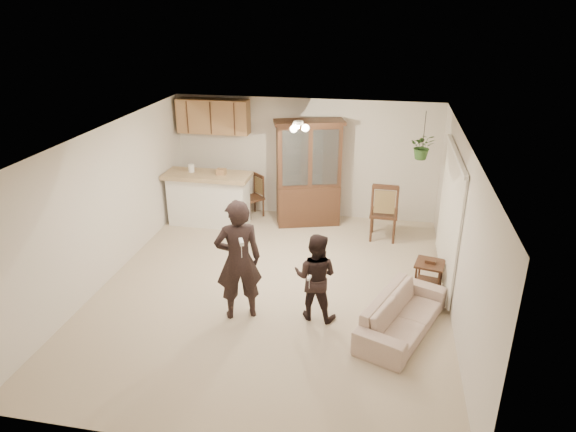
% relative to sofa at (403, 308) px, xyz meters
% --- Properties ---
extents(floor, '(6.50, 6.50, 0.00)m').
position_rel_sofa_xyz_m(floor, '(-2.03, 0.76, -0.37)').
color(floor, '#C3B293').
rests_on(floor, ground).
extents(ceiling, '(5.50, 6.50, 0.02)m').
position_rel_sofa_xyz_m(ceiling, '(-2.03, 0.76, 2.13)').
color(ceiling, white).
rests_on(ceiling, wall_back).
extents(wall_back, '(5.50, 0.02, 2.50)m').
position_rel_sofa_xyz_m(wall_back, '(-2.03, 4.01, 0.88)').
color(wall_back, beige).
rests_on(wall_back, ground).
extents(wall_front, '(5.50, 0.02, 2.50)m').
position_rel_sofa_xyz_m(wall_front, '(-2.03, -2.49, 0.88)').
color(wall_front, beige).
rests_on(wall_front, ground).
extents(wall_left, '(0.02, 6.50, 2.50)m').
position_rel_sofa_xyz_m(wall_left, '(-4.78, 0.76, 0.88)').
color(wall_left, beige).
rests_on(wall_left, ground).
extents(wall_right, '(0.02, 6.50, 2.50)m').
position_rel_sofa_xyz_m(wall_right, '(0.72, 0.76, 0.88)').
color(wall_right, beige).
rests_on(wall_right, ground).
extents(breakfast_bar, '(1.60, 0.55, 1.00)m').
position_rel_sofa_xyz_m(breakfast_bar, '(-3.88, 3.11, 0.13)').
color(breakfast_bar, white).
rests_on(breakfast_bar, floor).
extents(bar_top, '(1.75, 0.70, 0.08)m').
position_rel_sofa_xyz_m(bar_top, '(-3.88, 3.11, 0.68)').
color(bar_top, tan).
rests_on(bar_top, breakfast_bar).
extents(upper_cabinets, '(1.50, 0.34, 0.70)m').
position_rel_sofa_xyz_m(upper_cabinets, '(-3.93, 3.83, 1.73)').
color(upper_cabinets, olive).
rests_on(upper_cabinets, wall_back).
extents(vertical_blinds, '(0.06, 2.30, 2.10)m').
position_rel_sofa_xyz_m(vertical_blinds, '(0.68, 1.66, 0.73)').
color(vertical_blinds, silver).
rests_on(vertical_blinds, wall_right).
extents(ceiling_fixture, '(0.36, 0.36, 0.20)m').
position_rel_sofa_xyz_m(ceiling_fixture, '(-1.83, 1.96, 2.03)').
color(ceiling_fixture, beige).
rests_on(ceiling_fixture, ceiling).
extents(hanging_plant, '(0.43, 0.37, 0.48)m').
position_rel_sofa_xyz_m(hanging_plant, '(0.27, 3.16, 1.48)').
color(hanging_plant, '#255120').
rests_on(hanging_plant, ceiling).
extents(plant_cord, '(0.01, 0.01, 0.65)m').
position_rel_sofa_xyz_m(plant_cord, '(0.27, 3.16, 1.81)').
color(plant_cord, black).
rests_on(plant_cord, ceiling).
extents(sofa, '(1.39, 2.01, 0.73)m').
position_rel_sofa_xyz_m(sofa, '(0.00, 0.00, 0.00)').
color(sofa, beige).
rests_on(sofa, floor).
extents(adult, '(0.77, 0.66, 1.80)m').
position_rel_sofa_xyz_m(adult, '(-2.33, -0.04, 0.53)').
color(adult, black).
rests_on(adult, floor).
extents(child, '(0.72, 0.60, 1.35)m').
position_rel_sofa_xyz_m(child, '(-1.25, 0.13, 0.31)').
color(child, black).
rests_on(child, floor).
extents(china_hutch, '(1.46, 0.90, 2.16)m').
position_rel_sofa_xyz_m(china_hutch, '(-1.88, 3.53, 0.70)').
color(china_hutch, '#331B12').
rests_on(china_hutch, floor).
extents(side_table, '(0.53, 0.53, 0.54)m').
position_rel_sofa_xyz_m(side_table, '(0.43, 1.22, -0.11)').
color(side_table, '#331B12').
rests_on(side_table, floor).
extents(chair_bar, '(0.49, 0.49, 0.92)m').
position_rel_sofa_xyz_m(chair_bar, '(-4.32, 3.34, -0.11)').
color(chair_bar, '#331B12').
rests_on(chair_bar, floor).
extents(chair_hutch_left, '(0.57, 0.57, 0.91)m').
position_rel_sofa_xyz_m(chair_hutch_left, '(-3.10, 3.68, -0.11)').
color(chair_hutch_left, '#331B12').
rests_on(chair_hutch_left, floor).
extents(chair_hutch_right, '(0.54, 0.54, 1.18)m').
position_rel_sofa_xyz_m(chair_hutch_right, '(-0.33, 3.06, -0.03)').
color(chair_hutch_right, '#331B12').
rests_on(chair_hutch_right, floor).
extents(controller_adult, '(0.11, 0.16, 0.05)m').
position_rel_sofa_xyz_m(controller_adult, '(-2.17, -0.44, 1.03)').
color(controller_adult, white).
rests_on(controller_adult, adult).
extents(controller_child, '(0.05, 0.12, 0.04)m').
position_rel_sofa_xyz_m(controller_child, '(-1.29, -0.18, 0.45)').
color(controller_child, white).
rests_on(controller_child, child).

